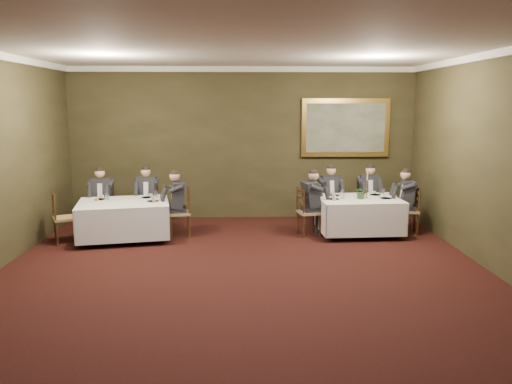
{
  "coord_description": "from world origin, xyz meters",
  "views": [
    {
      "loc": [
        -0.01,
        -6.63,
        2.69
      ],
      "look_at": [
        0.23,
        1.96,
        1.15
      ],
      "focal_mm": 35.0,
      "sensor_mm": 36.0,
      "label": 1
    }
  ],
  "objects_px": {
    "chair_sec_endright": "(181,222)",
    "diner_sec_endright": "(180,212)",
    "chair_main_backleft": "(328,212)",
    "diner_main_backright": "(368,202)",
    "centerpiece": "(361,192)",
    "diner_sec_backleft": "(103,206)",
    "diner_sec_backright": "(148,204)",
    "table_main": "(359,213)",
    "diner_main_backleft": "(329,202)",
    "chair_sec_endleft": "(65,228)",
    "chair_sec_backright": "(148,214)",
    "diner_main_endleft": "(309,211)",
    "diner_main_endright": "(408,209)",
    "candlestick": "(367,188)",
    "painting": "(345,128)",
    "chair_main_endleft": "(308,222)",
    "table_second": "(124,217)",
    "chair_sec_backleft": "(103,216)",
    "chair_main_backright": "(367,212)",
    "chair_main_endright": "(408,220)"
  },
  "relations": [
    {
      "from": "diner_main_backleft",
      "to": "chair_sec_backright",
      "type": "distance_m",
      "value": 3.99
    },
    {
      "from": "chair_sec_endleft",
      "to": "chair_sec_backright",
      "type": "bearing_deg",
      "value": 106.07
    },
    {
      "from": "diner_main_backright",
      "to": "chair_sec_backright",
      "type": "relative_size",
      "value": 1.35
    },
    {
      "from": "chair_main_backleft",
      "to": "chair_sec_backright",
      "type": "distance_m",
      "value": 3.98
    },
    {
      "from": "chair_sec_backright",
      "to": "chair_sec_endleft",
      "type": "xyz_separation_m",
      "value": [
        -1.39,
        -1.19,
        0.0
      ]
    },
    {
      "from": "chair_main_backleft",
      "to": "diner_main_endleft",
      "type": "distance_m",
      "value": 1.06
    },
    {
      "from": "table_second",
      "to": "chair_sec_endleft",
      "type": "height_order",
      "value": "chair_sec_endleft"
    },
    {
      "from": "chair_main_backleft",
      "to": "diner_main_endleft",
      "type": "bearing_deg",
      "value": 42.07
    },
    {
      "from": "diner_main_endleft",
      "to": "chair_sec_endleft",
      "type": "relative_size",
      "value": 1.35
    },
    {
      "from": "diner_main_backright",
      "to": "candlestick",
      "type": "bearing_deg",
      "value": 69.87
    },
    {
      "from": "painting",
      "to": "chair_sec_endleft",
      "type": "bearing_deg",
      "value": -160.75
    },
    {
      "from": "candlestick",
      "to": "chair_sec_endleft",
      "type": "bearing_deg",
      "value": -175.51
    },
    {
      "from": "centerpiece",
      "to": "chair_main_backleft",
      "type": "bearing_deg",
      "value": 119.82
    },
    {
      "from": "diner_main_endright",
      "to": "candlestick",
      "type": "xyz_separation_m",
      "value": [
        -0.88,
        -0.03,
        0.45
      ]
    },
    {
      "from": "diner_main_backleft",
      "to": "chair_main_endleft",
      "type": "distance_m",
      "value": 1.06
    },
    {
      "from": "diner_main_backright",
      "to": "diner_sec_endright",
      "type": "relative_size",
      "value": 1.0
    },
    {
      "from": "chair_main_backleft",
      "to": "chair_main_endleft",
      "type": "height_order",
      "value": "same"
    },
    {
      "from": "diner_sec_endright",
      "to": "centerpiece",
      "type": "bearing_deg",
      "value": -98.58
    },
    {
      "from": "chair_sec_backleft",
      "to": "chair_sec_backright",
      "type": "bearing_deg",
      "value": -168.92
    },
    {
      "from": "chair_main_endright",
      "to": "chair_sec_backleft",
      "type": "bearing_deg",
      "value": 94.94
    },
    {
      "from": "diner_main_endleft",
      "to": "diner_main_endright",
      "type": "bearing_deg",
      "value": 79.16
    },
    {
      "from": "diner_main_backright",
      "to": "diner_sec_backleft",
      "type": "distance_m",
      "value": 5.8
    },
    {
      "from": "diner_main_endleft",
      "to": "chair_sec_backright",
      "type": "xyz_separation_m",
      "value": [
        -3.43,
        0.78,
        -0.23
      ]
    },
    {
      "from": "chair_main_backleft",
      "to": "diner_sec_endright",
      "type": "xyz_separation_m",
      "value": [
        -3.19,
        -0.86,
        0.23
      ]
    },
    {
      "from": "chair_sec_endright",
      "to": "diner_sec_endright",
      "type": "relative_size",
      "value": 0.74
    },
    {
      "from": "chair_sec_endright",
      "to": "diner_sec_endright",
      "type": "distance_m",
      "value": 0.23
    },
    {
      "from": "table_main",
      "to": "diner_main_backright",
      "type": "xyz_separation_m",
      "value": [
        0.4,
        0.86,
        0.06
      ]
    },
    {
      "from": "diner_main_endleft",
      "to": "diner_sec_endright",
      "type": "height_order",
      "value": "same"
    },
    {
      "from": "centerpiece",
      "to": "painting",
      "type": "bearing_deg",
      "value": 90.81
    },
    {
      "from": "diner_main_endleft",
      "to": "chair_sec_backright",
      "type": "distance_m",
      "value": 3.52
    },
    {
      "from": "diner_main_backright",
      "to": "centerpiece",
      "type": "height_order",
      "value": "diner_main_backright"
    },
    {
      "from": "chair_main_backright",
      "to": "chair_sec_backright",
      "type": "height_order",
      "value": "same"
    },
    {
      "from": "diner_main_backright",
      "to": "diner_main_backleft",
      "type": "bearing_deg",
      "value": -0.88
    },
    {
      "from": "diner_main_endright",
      "to": "chair_sec_backleft",
      "type": "bearing_deg",
      "value": 94.95
    },
    {
      "from": "diner_main_backright",
      "to": "diner_sec_endright",
      "type": "height_order",
      "value": "same"
    },
    {
      "from": "chair_main_backleft",
      "to": "diner_main_backleft",
      "type": "distance_m",
      "value": 0.23
    },
    {
      "from": "diner_main_backright",
      "to": "painting",
      "type": "relative_size",
      "value": 0.66
    },
    {
      "from": "table_main",
      "to": "chair_sec_backright",
      "type": "distance_m",
      "value": 4.53
    },
    {
      "from": "diner_sec_backleft",
      "to": "diner_sec_backright",
      "type": "height_order",
      "value": "same"
    },
    {
      "from": "chair_main_endleft",
      "to": "diner_main_endright",
      "type": "xyz_separation_m",
      "value": [
        2.08,
        0.1,
        0.23
      ]
    },
    {
      "from": "diner_main_backleft",
      "to": "diner_main_backright",
      "type": "bearing_deg",
      "value": 166.8
    },
    {
      "from": "diner_main_backleft",
      "to": "chair_sec_endleft",
      "type": "distance_m",
      "value": 5.52
    },
    {
      "from": "diner_main_backright",
      "to": "centerpiece",
      "type": "xyz_separation_m",
      "value": [
        -0.38,
        -0.92,
        0.4
      ]
    },
    {
      "from": "table_main",
      "to": "diner_sec_backright",
      "type": "height_order",
      "value": "diner_sec_backright"
    },
    {
      "from": "diner_main_backright",
      "to": "diner_main_endleft",
      "type": "bearing_deg",
      "value": 28.66
    },
    {
      "from": "chair_main_endleft",
      "to": "diner_main_endleft",
      "type": "bearing_deg",
      "value": 90.0
    },
    {
      "from": "diner_main_endright",
      "to": "chair_sec_endright",
      "type": "xyz_separation_m",
      "value": [
        -4.7,
        -0.08,
        -0.23
      ]
    },
    {
      "from": "chair_sec_backright",
      "to": "diner_sec_endright",
      "type": "bearing_deg",
      "value": 135.34
    },
    {
      "from": "chair_sec_backright",
      "to": "centerpiece",
      "type": "relative_size",
      "value": 3.45
    },
    {
      "from": "chair_sec_endleft",
      "to": "diner_sec_backleft",
      "type": "bearing_deg",
      "value": 130.74
    }
  ]
}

